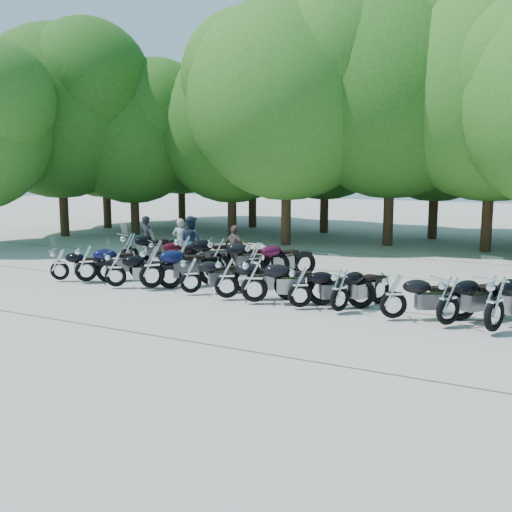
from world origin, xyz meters
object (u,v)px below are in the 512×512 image
at_px(motorcycle_4, 191,274).
at_px(motorcycle_9, 394,295).
at_px(motorcycle_14, 184,253).
at_px(motorcycle_15, 218,256).
at_px(motorcycle_1, 86,262).
at_px(motorcycle_8, 340,289).
at_px(motorcycle_13, 157,253).
at_px(rider_0, 147,238).
at_px(motorcycle_6, 254,279).
at_px(motorcycle_10, 448,299).
at_px(rider_2, 235,249).
at_px(motorcycle_5, 227,277).
at_px(motorcycle_16, 254,259).
at_px(rider_1, 191,241).
at_px(motorcycle_12, 129,248).
at_px(motorcycle_7, 300,286).
at_px(motorcycle_3, 152,266).
at_px(motorcycle_11, 495,302).
at_px(motorcycle_2, 115,268).
at_px(motorcycle_0, 59,263).
at_px(rider_3, 181,241).

distance_m(motorcycle_4, motorcycle_9, 5.69).
relative_size(motorcycle_14, motorcycle_15, 1.00).
xyz_separation_m(motorcycle_1, motorcycle_8, (8.08, 0.06, -0.04)).
height_order(motorcycle_13, rider_0, rider_0).
bearing_deg(motorcycle_9, motorcycle_6, 61.67).
bearing_deg(motorcycle_10, rider_2, 8.00).
bearing_deg(motorcycle_8, motorcycle_15, -6.20).
distance_m(motorcycle_5, motorcycle_14, 4.06).
distance_m(motorcycle_15, motorcycle_16, 1.21).
height_order(motorcycle_4, motorcycle_15, motorcycle_15).
bearing_deg(motorcycle_13, rider_1, -77.96).
xyz_separation_m(motorcycle_1, motorcycle_12, (-0.59, 2.76, 0.03)).
bearing_deg(motorcycle_1, rider_0, -37.03).
xyz_separation_m(motorcycle_7, motorcycle_8, (1.01, 0.07, 0.01)).
bearing_deg(motorcycle_3, rider_2, -64.72).
bearing_deg(motorcycle_14, motorcycle_11, -146.20).
distance_m(motorcycle_3, motorcycle_4, 1.36).
height_order(motorcycle_8, motorcycle_14, motorcycle_14).
bearing_deg(motorcycle_1, motorcycle_11, -140.56).
xyz_separation_m(motorcycle_2, motorcycle_14, (0.51, 2.80, 0.10)).
relative_size(motorcycle_7, motorcycle_15, 0.85).
height_order(motorcycle_0, rider_2, rider_2).
bearing_deg(motorcycle_4, motorcycle_9, -133.72).
bearing_deg(motorcycle_14, motorcycle_0, 95.49).
bearing_deg(motorcycle_9, motorcycle_2, 61.96).
relative_size(motorcycle_4, motorcycle_7, 0.97).
xyz_separation_m(motorcycle_10, motorcycle_16, (-6.32, 2.78, 0.03)).
relative_size(motorcycle_5, motorcycle_15, 0.90).
xyz_separation_m(motorcycle_6, motorcycle_11, (5.81, -0.07, 0.04)).
xyz_separation_m(motorcycle_14, rider_1, (-0.63, 1.36, 0.18)).
relative_size(motorcycle_5, rider_1, 1.27).
height_order(motorcycle_14, rider_0, rider_0).
bearing_deg(motorcycle_9, motorcycle_15, 38.34).
relative_size(motorcycle_3, motorcycle_12, 1.04).
distance_m(motorcycle_13, rider_1, 1.39).
xyz_separation_m(motorcycle_4, motorcycle_8, (4.35, -0.05, 0.03)).
distance_m(motorcycle_15, rider_2, 1.03).
height_order(motorcycle_2, motorcycle_16, motorcycle_16).
bearing_deg(motorcycle_11, rider_0, 1.49).
bearing_deg(rider_3, rider_0, -17.47).
relative_size(motorcycle_5, rider_3, 1.39).
bearing_deg(rider_1, motorcycle_11, 177.93).
xyz_separation_m(motorcycle_2, motorcycle_5, (3.63, 0.21, 0.03)).
height_order(motorcycle_5, rider_2, rider_2).
bearing_deg(rider_0, motorcycle_0, 104.96).
height_order(motorcycle_7, motorcycle_16, motorcycle_16).
height_order(motorcycle_7, motorcycle_15, motorcycle_15).
relative_size(motorcycle_7, motorcycle_8, 0.98).
distance_m(motorcycle_5, rider_0, 7.26).
height_order(motorcycle_10, motorcycle_14, motorcycle_14).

